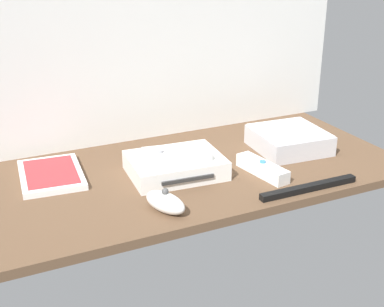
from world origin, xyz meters
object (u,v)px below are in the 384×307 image
at_px(game_console, 176,165).
at_px(mini_computer, 289,140).
at_px(remote_nunchuk, 165,202).
at_px(remote_classic_pad, 176,154).
at_px(remote_wand, 262,168).
at_px(sensor_bar, 309,188).
at_px(game_case, 51,175).

relative_size(game_console, mini_computer, 1.22).
relative_size(game_console, remote_nunchuk, 2.03).
distance_m(game_console, remote_classic_pad, 0.03).
height_order(game_console, remote_wand, game_console).
bearing_deg(sensor_bar, remote_wand, 112.77).
height_order(game_case, remote_nunchuk, remote_nunchuk).
distance_m(game_console, remote_nunchuk, 0.18).
xyz_separation_m(remote_classic_pad, sensor_bar, (0.23, -0.19, -0.05)).
bearing_deg(remote_classic_pad, sensor_bar, -30.53).
distance_m(game_console, game_case, 0.28).
height_order(game_case, remote_wand, remote_wand).
distance_m(remote_wand, remote_nunchuk, 0.28).
height_order(game_console, game_case, game_console).
bearing_deg(remote_nunchuk, remote_classic_pad, 36.12).
relative_size(mini_computer, sensor_bar, 0.76).
bearing_deg(game_console, mini_computer, 7.31).
xyz_separation_m(mini_computer, remote_nunchuk, (-0.42, -0.17, -0.01)).
relative_size(game_case, remote_classic_pad, 1.30).
relative_size(game_console, remote_classic_pad, 1.43).
bearing_deg(remote_classic_pad, mini_computer, 14.17).
xyz_separation_m(game_case, remote_classic_pad, (0.26, -0.11, 0.05)).
relative_size(remote_classic_pad, sensor_bar, 0.65).
relative_size(game_console, sensor_bar, 0.92).
distance_m(game_case, sensor_bar, 0.58).
bearing_deg(remote_wand, game_case, 148.05).
xyz_separation_m(game_console, remote_nunchuk, (-0.09, -0.15, -0.00)).
relative_size(remote_nunchuk, remote_classic_pad, 0.70).
distance_m(mini_computer, remote_wand, 0.18).
distance_m(game_console, mini_computer, 0.33).
distance_m(game_console, remote_wand, 0.20).
relative_size(mini_computer, remote_wand, 1.20).
bearing_deg(mini_computer, remote_wand, -144.53).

